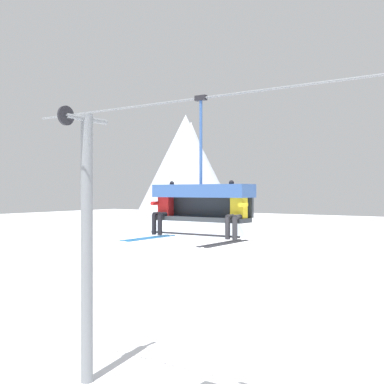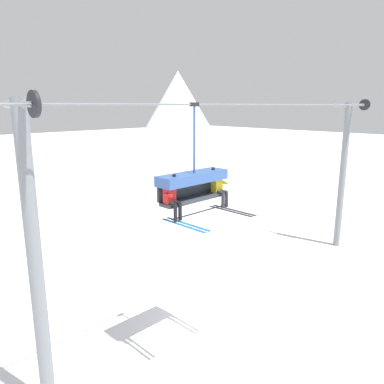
# 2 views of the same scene
# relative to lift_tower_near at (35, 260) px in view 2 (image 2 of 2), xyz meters

# --- Properties ---
(ground_plane) EXTENTS (200.00, 200.00, 0.00)m
(ground_plane) POSITION_rel_lift_tower_near_xyz_m (6.06, 0.02, -4.23)
(ground_plane) COLOR white
(mountain_peak_east) EXTENTS (17.11, 17.11, 14.25)m
(mountain_peak_east) POSITION_rel_lift_tower_near_xyz_m (47.38, 46.67, 2.89)
(mountain_peak_east) COLOR white
(mountain_peak_east) RESTS_ON ground_plane
(lift_tower_near) EXTENTS (0.36, 1.88, 8.13)m
(lift_tower_near) POSITION_rel_lift_tower_near_xyz_m (0.00, 0.00, 0.00)
(lift_tower_near) COLOR slate
(lift_tower_near) RESTS_ON ground_plane
(lift_tower_far) EXTENTS (0.36, 1.88, 8.13)m
(lift_tower_far) POSITION_rel_lift_tower_near_xyz_m (16.90, 0.00, 0.00)
(lift_tower_far) COLOR slate
(lift_tower_far) RESTS_ON ground_plane
(lift_cable) EXTENTS (18.90, 0.05, 0.05)m
(lift_cable) POSITION_rel_lift_tower_near_xyz_m (8.45, -0.78, 3.62)
(lift_cable) COLOR slate
(chairlift_chair) EXTENTS (2.44, 0.74, 3.20)m
(chairlift_chair) POSITION_rel_lift_tower_near_xyz_m (4.59, -0.71, 1.35)
(chairlift_chair) COLOR #33383D
(skier_red) EXTENTS (0.48, 1.70, 1.34)m
(skier_red) POSITION_rel_lift_tower_near_xyz_m (3.59, -0.92, 1.06)
(skier_red) COLOR red
(skier_yellow) EXTENTS (0.48, 1.70, 1.34)m
(skier_yellow) POSITION_rel_lift_tower_near_xyz_m (5.60, -0.92, 1.06)
(skier_yellow) COLOR yellow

